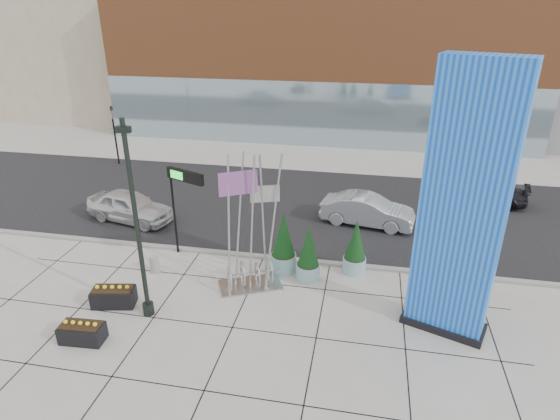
% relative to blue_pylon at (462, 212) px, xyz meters
% --- Properties ---
extents(ground, '(160.00, 160.00, 0.00)m').
position_rel_blue_pylon_xyz_m(ground, '(-8.36, -0.50, -4.48)').
color(ground, '#9E9991').
rests_on(ground, ground).
extents(street_asphalt, '(80.00, 12.00, 0.02)m').
position_rel_blue_pylon_xyz_m(street_asphalt, '(-8.36, 9.50, -4.47)').
color(street_asphalt, black).
rests_on(street_asphalt, ground).
extents(curb_edge, '(80.00, 0.30, 0.12)m').
position_rel_blue_pylon_xyz_m(curb_edge, '(-8.36, 3.50, -4.42)').
color(curb_edge, gray).
rests_on(curb_edge, ground).
extents(tower_podium, '(34.00, 10.00, 11.00)m').
position_rel_blue_pylon_xyz_m(tower_podium, '(-7.36, 26.50, 1.02)').
color(tower_podium, '#9D552D').
rests_on(tower_podium, ground).
extents(tower_glass_front, '(34.00, 0.60, 5.00)m').
position_rel_blue_pylon_xyz_m(tower_glass_front, '(-7.36, 21.70, -1.98)').
color(tower_glass_front, '#8CA5B2').
rests_on(tower_glass_front, ground).
extents(blue_pylon, '(3.04, 2.14, 9.28)m').
position_rel_blue_pylon_xyz_m(blue_pylon, '(0.00, 0.00, 0.00)').
color(blue_pylon, blue).
rests_on(blue_pylon, ground).
extents(lamp_post, '(0.47, 0.40, 7.34)m').
position_rel_blue_pylon_xyz_m(lamp_post, '(-10.62, -1.31, -1.48)').
color(lamp_post, black).
rests_on(lamp_post, ground).
extents(public_art_sculpture, '(2.77, 2.17, 5.64)m').
position_rel_blue_pylon_xyz_m(public_art_sculpture, '(-7.36, 1.20, -3.00)').
color(public_art_sculpture, '#ACAFB0').
rests_on(public_art_sculpture, ground).
extents(concrete_bollard, '(0.39, 0.39, 0.76)m').
position_rel_blue_pylon_xyz_m(concrete_bollard, '(-11.64, 1.46, -4.11)').
color(concrete_bollard, gray).
rests_on(concrete_bollard, ground).
extents(overhead_street_sign, '(1.87, 0.91, 4.15)m').
position_rel_blue_pylon_xyz_m(overhead_street_sign, '(-10.65, 3.29, -0.92)').
color(overhead_street_sign, black).
rests_on(overhead_street_sign, ground).
extents(round_planter_east, '(0.98, 0.98, 2.44)m').
position_rel_blue_pylon_xyz_m(round_planter_east, '(-3.30, 3.10, -3.33)').
color(round_planter_east, '#85B0B3').
rests_on(round_planter_east, ground).
extents(round_planter_mid, '(0.98, 0.98, 2.44)m').
position_rel_blue_pylon_xyz_m(round_planter_mid, '(-5.16, 2.17, -3.33)').
color(round_planter_mid, '#85B0B3').
rests_on(round_planter_mid, ground).
extents(round_planter_west, '(1.09, 1.09, 2.73)m').
position_rel_blue_pylon_xyz_m(round_planter_west, '(-6.28, 2.66, -3.19)').
color(round_planter_west, '#85B0B3').
rests_on(round_planter_west, ground).
extents(box_planter_north, '(1.70, 1.08, 0.87)m').
position_rel_blue_pylon_xyz_m(box_planter_north, '(-12.16, -1.02, -4.08)').
color(box_planter_north, black).
rests_on(box_planter_north, ground).
extents(box_planter_south, '(1.51, 0.82, 0.81)m').
position_rel_blue_pylon_xyz_m(box_planter_south, '(-12.16, -3.14, -4.11)').
color(box_planter_south, black).
rests_on(box_planter_south, ground).
extents(car_white_west, '(4.96, 2.84, 1.59)m').
position_rel_blue_pylon_xyz_m(car_white_west, '(-15.06, 6.04, -3.69)').
color(car_white_west, silver).
rests_on(car_white_west, ground).
extents(car_silver_mid, '(4.93, 2.43, 1.55)m').
position_rel_blue_pylon_xyz_m(car_silver_mid, '(-2.87, 7.90, -3.71)').
color(car_silver_mid, '#A8AAB0').
rests_on(car_silver_mid, ground).
extents(car_dark_east, '(4.66, 2.68, 1.27)m').
position_rel_blue_pylon_xyz_m(car_dark_east, '(3.70, 12.00, -3.85)').
color(car_dark_east, black).
rests_on(car_dark_east, ground).
extents(traffic_signal, '(0.15, 0.18, 4.10)m').
position_rel_blue_pylon_xyz_m(traffic_signal, '(-20.36, 14.50, -2.18)').
color(traffic_signal, black).
rests_on(traffic_signal, ground).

